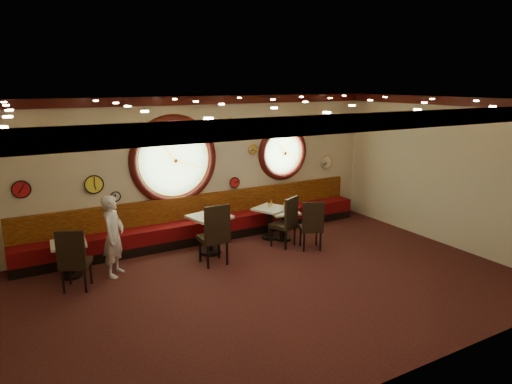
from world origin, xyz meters
name	(u,v)px	position (x,y,z in m)	size (l,w,h in m)	color
floor	(268,285)	(0.00, 0.00, 0.00)	(9.00, 6.00, 0.00)	#331114
ceiling	(269,101)	(0.00, 0.00, 3.20)	(9.00, 6.00, 0.02)	gold
wall_back	(200,169)	(0.00, 3.00, 1.60)	(9.00, 0.02, 3.20)	beige
wall_front	(405,254)	(0.00, -3.00, 1.60)	(9.00, 0.02, 3.20)	beige
wall_right	(447,172)	(4.50, 0.00, 1.60)	(0.02, 6.00, 3.20)	beige
molding_back	(199,100)	(0.00, 2.95, 3.11)	(9.00, 0.10, 0.18)	#390C0A
molding_front	(412,120)	(0.00, -2.95, 3.11)	(9.00, 0.10, 0.18)	#390C0A
molding_right	(452,101)	(4.45, 0.00, 3.11)	(0.10, 6.00, 0.18)	#390C0A
banquette_base	(206,236)	(0.00, 2.72, 0.10)	(8.00, 0.55, 0.20)	black
banquette_seat	(206,225)	(0.00, 2.72, 0.35)	(8.00, 0.55, 0.30)	#59070C
banquette_back	(202,206)	(0.00, 2.94, 0.75)	(8.00, 0.10, 0.55)	#5D1107
porthole_left_glass	(174,160)	(-0.60, 3.00, 1.85)	(1.66, 1.66, 0.02)	#89B069
porthole_left_frame	(174,160)	(-0.60, 2.98, 1.85)	(1.98, 1.98, 0.18)	#390C0A
porthole_left_ring	(174,160)	(-0.60, 2.95, 1.85)	(1.61, 1.61, 0.03)	gold
porthole_right_glass	(282,153)	(2.20, 3.00, 1.80)	(1.10, 1.10, 0.02)	#89B069
porthole_right_frame	(283,153)	(2.20, 2.98, 1.80)	(1.38, 1.38, 0.18)	#390C0A
porthole_right_ring	(283,153)	(2.20, 2.95, 1.80)	(1.09, 1.09, 0.03)	gold
wall_clock_0	(230,125)	(0.75, 2.96, 2.55)	(0.30, 0.30, 0.03)	#9DBF3B
wall_clock_1	(40,145)	(-3.20, 2.96, 2.35)	(0.26, 0.26, 0.03)	#8FD22A
wall_clock_2	(320,126)	(3.30, 2.96, 2.40)	(0.28, 0.28, 0.03)	black
wall_clock_3	(106,136)	(-2.00, 2.96, 2.45)	(0.24, 0.24, 0.03)	black
wall_clock_4	(115,197)	(-1.90, 2.96, 1.20)	(0.20, 0.20, 0.03)	silver
wall_clock_5	(94,184)	(-2.30, 2.96, 1.50)	(0.36, 0.36, 0.03)	#FEEF38
wall_clock_6	(253,149)	(1.35, 2.96, 1.95)	(0.22, 0.22, 0.03)	gold
wall_clock_7	(21,189)	(-3.60, 2.96, 1.55)	(0.32, 0.32, 0.03)	red
wall_clock_8	(234,182)	(0.85, 2.96, 1.20)	(0.24, 0.24, 0.03)	red
wall_clock_9	(326,162)	(3.55, 2.96, 1.45)	(0.34, 0.34, 0.03)	white
table_a	(70,255)	(-2.98, 2.09, 0.42)	(0.65, 0.65, 0.66)	black
table_b	(210,230)	(-0.25, 1.93, 0.51)	(0.89, 0.89, 0.81)	black
table_c	(271,219)	(1.34, 2.11, 0.46)	(0.87, 0.87, 0.72)	black
table_d	(284,222)	(1.54, 1.89, 0.42)	(0.71, 0.71, 0.67)	black
chair_a	(73,256)	(-2.99, 1.41, 0.64)	(0.62, 0.62, 0.69)	black
chair_b	(215,231)	(-0.43, 1.27, 0.71)	(0.53, 0.53, 0.76)	black
chair_c	(287,219)	(1.35, 1.45, 0.64)	(0.62, 0.62, 0.69)	black
chair_d	(312,222)	(1.70, 1.02, 0.62)	(0.59, 0.59, 0.67)	black
condiment_a_salt	(61,240)	(-3.08, 2.17, 0.71)	(0.03, 0.03, 0.09)	silver
condiment_b_salt	(207,214)	(-0.31, 1.93, 0.86)	(0.03, 0.03, 0.09)	silver
condiment_c_salt	(269,205)	(1.30, 2.14, 0.77)	(0.04, 0.04, 0.10)	silver
condiment_d_salt	(281,209)	(1.48, 1.90, 0.72)	(0.03, 0.03, 0.09)	silver
condiment_a_pepper	(72,240)	(-2.92, 2.04, 0.71)	(0.03, 0.03, 0.09)	silver
condiment_b_pepper	(212,213)	(-0.18, 1.94, 0.86)	(0.03, 0.03, 0.09)	silver
condiment_c_pepper	(269,205)	(1.31, 2.14, 0.78)	(0.04, 0.04, 0.11)	silver
condiment_d_pepper	(284,210)	(1.52, 1.85, 0.72)	(0.03, 0.03, 0.09)	silver
condiment_a_bottle	(70,237)	(-2.93, 2.19, 0.74)	(0.05, 0.05, 0.15)	orange
condiment_b_bottle	(211,210)	(-0.17, 2.05, 0.89)	(0.05, 0.05, 0.16)	gold
condiment_c_bottle	(271,203)	(1.42, 2.23, 0.79)	(0.04, 0.04, 0.14)	yellow
condiment_d_bottle	(284,206)	(1.63, 1.99, 0.74)	(0.04, 0.04, 0.14)	orange
waiter	(114,236)	(-2.23, 1.77, 0.76)	(0.56, 0.36, 1.52)	white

